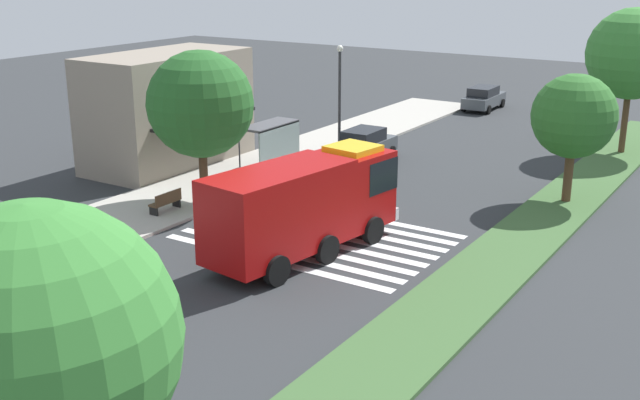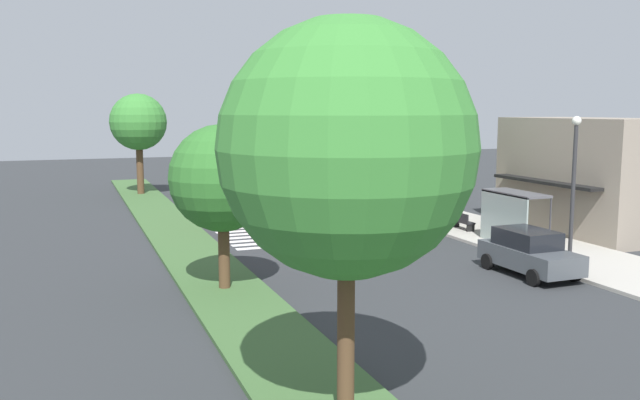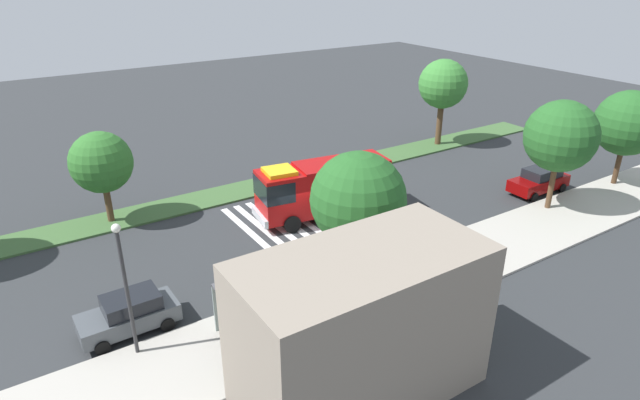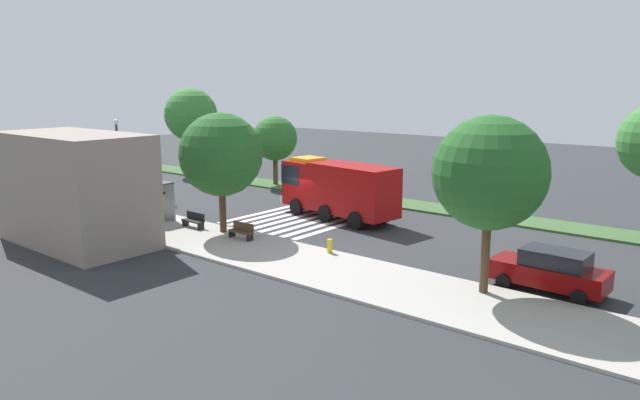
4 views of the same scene
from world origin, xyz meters
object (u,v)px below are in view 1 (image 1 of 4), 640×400
at_px(median_tree_far_west, 40,344).
at_px(median_tree_center, 633,54).
at_px(median_tree_west, 574,117).
at_px(fire_truck, 308,201).
at_px(bench_near_shelter, 226,180).
at_px(parked_car_mid, 365,144).
at_px(bus_stop_shelter, 274,138).
at_px(sidewalk_tree_center, 200,104).
at_px(street_lamp, 340,90).
at_px(fire_hydrant, 84,245).
at_px(parked_car_east, 484,98).
at_px(bench_west_of_shelter, 166,201).

bearing_deg(median_tree_far_west, median_tree_center, 0.00).
xyz_separation_m(median_tree_west, median_tree_center, (11.07, 0.00, 1.65)).
height_order(fire_truck, bench_near_shelter, fire_truck).
distance_m(parked_car_mid, bus_stop_shelter, 5.61).
relative_size(sidewalk_tree_center, median_tree_far_west, 0.92).
height_order(bus_stop_shelter, street_lamp, street_lamp).
height_order(fire_truck, bus_stop_shelter, fire_truck).
distance_m(median_tree_west, fire_hydrant, 21.61).
xyz_separation_m(bench_near_shelter, street_lamp, (9.09, -0.85, 3.14)).
distance_m(fire_truck, fire_hydrant, 8.64).
height_order(parked_car_east, street_lamp, street_lamp).
height_order(parked_car_mid, bus_stop_shelter, bus_stop_shelter).
bearing_deg(bus_stop_shelter, median_tree_center, -45.73).
bearing_deg(bench_west_of_shelter, street_lamp, -3.68).
xyz_separation_m(bench_near_shelter, sidewalk_tree_center, (-2.11, -0.45, 4.04)).
bearing_deg(bench_near_shelter, bus_stop_shelter, -0.05).
height_order(parked_car_east, median_tree_far_west, median_tree_far_west).
distance_m(bus_stop_shelter, median_tree_far_west, 29.59).
distance_m(bench_west_of_shelter, street_lamp, 13.63).
bearing_deg(median_tree_far_west, fire_truck, 21.10).
xyz_separation_m(street_lamp, median_tree_far_west, (-30.69, -13.52, 1.76)).
height_order(median_tree_far_west, median_tree_center, median_tree_center).
relative_size(fire_truck, median_tree_west, 1.54).
bearing_deg(fire_truck, fire_hydrant, 134.12).
bearing_deg(median_tree_far_west, bench_west_of_shelter, 39.46).
relative_size(bus_stop_shelter, median_tree_center, 0.43).
xyz_separation_m(parked_car_mid, parked_car_east, (17.78, -0.00, -0.02)).
xyz_separation_m(bus_stop_shelter, median_tree_far_west, (-25.61, -14.37, 3.60)).
height_order(parked_car_east, bus_stop_shelter, bus_stop_shelter).
bearing_deg(sidewalk_tree_center, fire_hydrant, -176.19).
height_order(bus_stop_shelter, bench_near_shelter, bus_stop_shelter).
xyz_separation_m(parked_car_mid, bus_stop_shelter, (-4.84, 2.65, 0.98)).
bearing_deg(median_tree_west, median_tree_center, 0.00).
distance_m(bus_stop_shelter, street_lamp, 5.47).
relative_size(parked_car_mid, median_tree_west, 0.74).
xyz_separation_m(parked_car_east, median_tree_center, (-8.62, -11.72, 4.82)).
xyz_separation_m(bench_near_shelter, bench_west_of_shelter, (-4.15, 0.00, 0.00)).
distance_m(fire_truck, parked_car_mid, 14.50).
bearing_deg(fire_truck, bench_near_shelter, 67.52).
bearing_deg(parked_car_mid, fire_truck, -159.72).
xyz_separation_m(fire_truck, sidewalk_tree_center, (2.53, 7.38, 2.55)).
bearing_deg(median_tree_center, parked_car_mid, 128.02).
distance_m(bench_west_of_shelter, median_tree_center, 26.90).
distance_m(sidewalk_tree_center, median_tree_center, 24.49).
distance_m(bench_near_shelter, median_tree_far_west, 26.41).
bearing_deg(parked_car_east, median_tree_west, -151.08).
relative_size(bench_west_of_shelter, median_tree_west, 0.27).
bearing_deg(median_tree_far_west, parked_car_east, 13.66).
distance_m(parked_car_mid, median_tree_center, 15.63).
bearing_deg(fire_truck, median_tree_far_west, -150.69).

